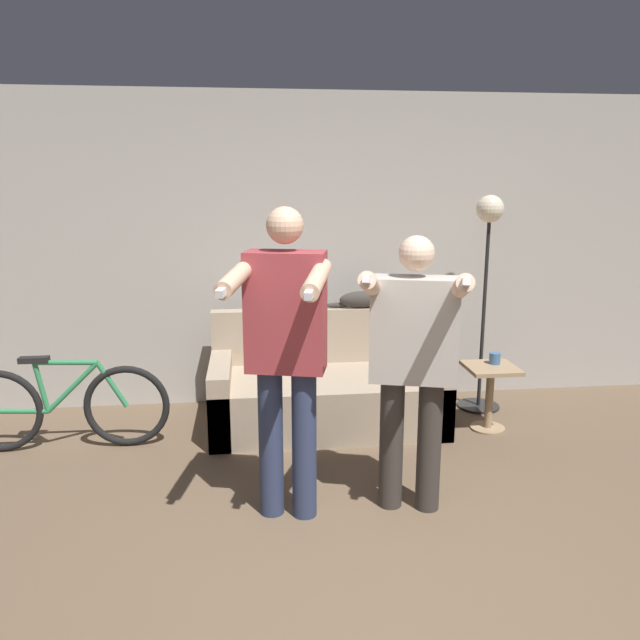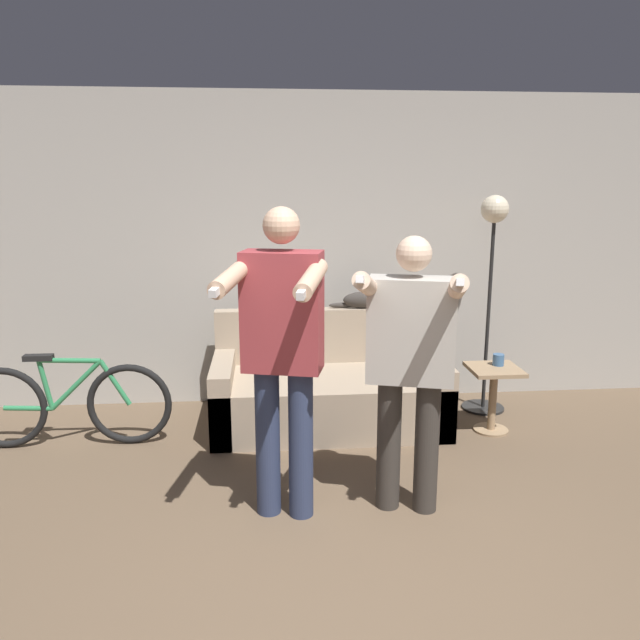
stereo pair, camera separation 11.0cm
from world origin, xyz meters
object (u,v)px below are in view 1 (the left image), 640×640
person_right (413,355)px  cup (495,358)px  person_left (286,346)px  side_table (490,385)px  couch (326,390)px  cat (364,299)px  floor_lamp (487,255)px  bicycle (63,406)px

person_right → cup: size_ratio=18.36×
person_left → side_table: person_left is taller
side_table → cup: cup is taller
couch → cat: cat is taller
person_left → cup: size_ratio=20.17×
side_table → couch: bearing=167.4°
person_right → couch: bearing=118.8°
floor_lamp → cup: (-0.05, -0.41, -0.75)m
bicycle → person_right: bearing=-26.1°
side_table → bicycle: bearing=179.9°
couch → cat: (0.36, 0.34, 0.66)m
couch → person_right: (0.32, -1.37, 0.67)m
side_table → cup: 0.21m
bicycle → cat: bearing=15.2°
person_left → bicycle: size_ratio=1.19×
couch → side_table: bearing=-12.6°
cup → bicycle: 3.21m
cat → side_table: size_ratio=1.02×
floor_lamp → person_right: bearing=-123.1°
cat → floor_lamp: 1.06m
floor_lamp → cup: floor_lamp is taller
couch → bicycle: couch is taller
couch → cup: bearing=-9.8°
couch → cup: (1.28, -0.22, 0.29)m
cat → cup: (0.93, -0.57, -0.38)m
cat → floor_lamp: (0.98, -0.15, 0.37)m
person_right → cup: person_right is taller
cat → couch: bearing=-136.2°
couch → person_left: bearing=-106.0°
side_table → bicycle: size_ratio=0.34×
person_right → bicycle: bearing=169.4°
cup → bicycle: bicycle is taller
floor_lamp → bicycle: bearing=-171.9°
person_right → cat: person_right is taller
floor_lamp → bicycle: floor_lamp is taller
person_left → floor_lamp: bearing=56.0°
cat → bicycle: 2.44m
couch → cat: 0.83m
person_right → cat: bearing=104.3°
cup → person_right: bearing=-130.0°
person_right → bicycle: (-2.24, 1.10, -0.62)m
person_right → bicycle: person_right is taller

